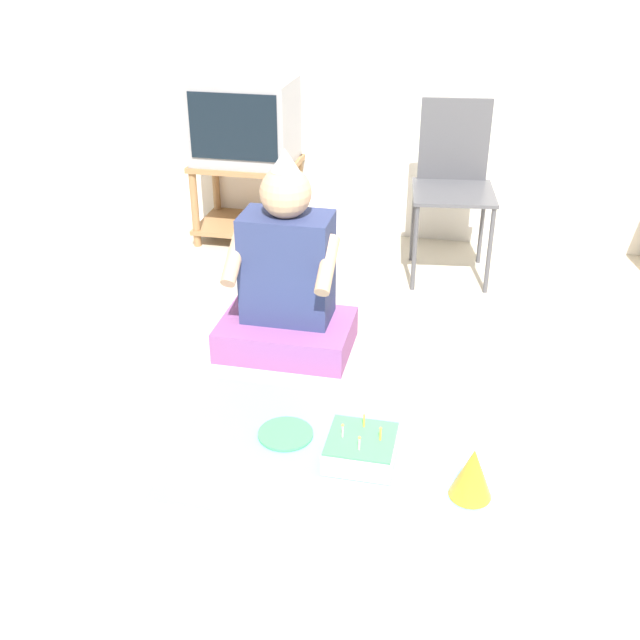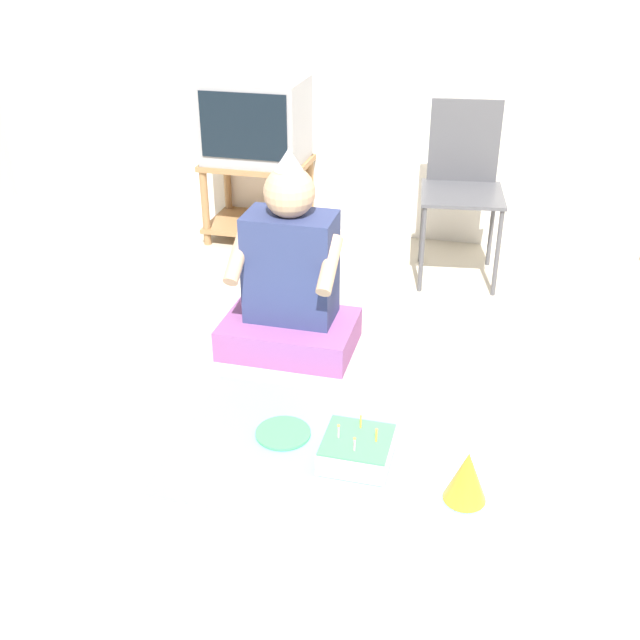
{
  "view_description": "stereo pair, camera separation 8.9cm",
  "coord_description": "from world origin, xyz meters",
  "px_view_note": "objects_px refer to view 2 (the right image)",
  "views": [
    {
      "loc": [
        -0.07,
        -2.16,
        1.7
      ],
      "look_at": [
        -0.61,
        0.31,
        0.35
      ],
      "focal_mm": 42.0,
      "sensor_mm": 36.0,
      "label": 1
    },
    {
      "loc": [
        0.02,
        -2.14,
        1.7
      ],
      "look_at": [
        -0.61,
        0.31,
        0.35
      ],
      "focal_mm": 42.0,
      "sensor_mm": 36.0,
      "label": 2
    }
  ],
  "objects_px": {
    "folding_chair": "(463,178)",
    "party_hat_blue": "(467,476)",
    "person_seated": "(290,283)",
    "birthday_cake": "(357,449)",
    "tv": "(256,120)",
    "paper_plate": "(283,433)"
  },
  "relations": [
    {
      "from": "person_seated",
      "to": "paper_plate",
      "type": "relative_size",
      "value": 4.32
    },
    {
      "from": "folding_chair",
      "to": "party_hat_blue",
      "type": "relative_size",
      "value": 4.82
    },
    {
      "from": "folding_chair",
      "to": "birthday_cake",
      "type": "bearing_deg",
      "value": -95.92
    },
    {
      "from": "party_hat_blue",
      "to": "person_seated",
      "type": "bearing_deg",
      "value": 135.14
    },
    {
      "from": "tv",
      "to": "paper_plate",
      "type": "height_order",
      "value": "tv"
    },
    {
      "from": "party_hat_blue",
      "to": "paper_plate",
      "type": "relative_size",
      "value": 0.9
    },
    {
      "from": "folding_chair",
      "to": "birthday_cake",
      "type": "distance_m",
      "value": 1.81
    },
    {
      "from": "tv",
      "to": "folding_chair",
      "type": "xyz_separation_m",
      "value": [
        1.19,
        -0.21,
        -0.18
      ]
    },
    {
      "from": "tv",
      "to": "person_seated",
      "type": "distance_m",
      "value": 1.39
    },
    {
      "from": "birthday_cake",
      "to": "tv",
      "type": "bearing_deg",
      "value": 117.43
    },
    {
      "from": "person_seated",
      "to": "birthday_cake",
      "type": "bearing_deg",
      "value": -57.98
    },
    {
      "from": "person_seated",
      "to": "birthday_cake",
      "type": "height_order",
      "value": "person_seated"
    },
    {
      "from": "folding_chair",
      "to": "paper_plate",
      "type": "height_order",
      "value": "folding_chair"
    },
    {
      "from": "person_seated",
      "to": "birthday_cake",
      "type": "distance_m",
      "value": 0.9
    },
    {
      "from": "folding_chair",
      "to": "party_hat_blue",
      "type": "height_order",
      "value": "folding_chair"
    },
    {
      "from": "person_seated",
      "to": "party_hat_blue",
      "type": "bearing_deg",
      "value": -44.86
    },
    {
      "from": "person_seated",
      "to": "party_hat_blue",
      "type": "relative_size",
      "value": 4.79
    },
    {
      "from": "party_hat_blue",
      "to": "birthday_cake",
      "type": "bearing_deg",
      "value": 164.19
    },
    {
      "from": "party_hat_blue",
      "to": "folding_chair",
      "type": "bearing_deg",
      "value": 96.42
    },
    {
      "from": "folding_chair",
      "to": "birthday_cake",
      "type": "height_order",
      "value": "folding_chair"
    },
    {
      "from": "paper_plate",
      "to": "person_seated",
      "type": "bearing_deg",
      "value": 103.75
    },
    {
      "from": "folding_chair",
      "to": "tv",
      "type": "bearing_deg",
      "value": 170.06
    }
  ]
}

